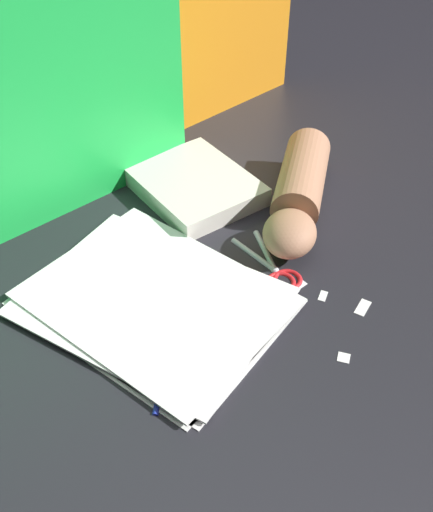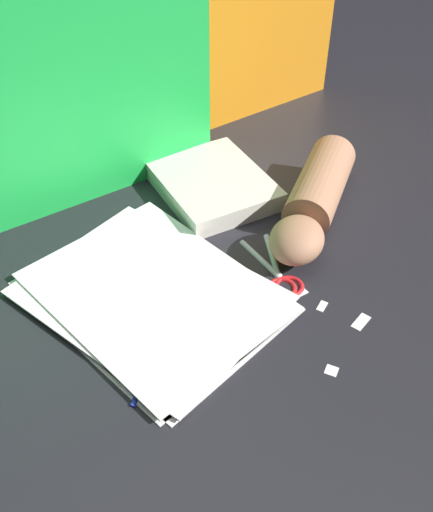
% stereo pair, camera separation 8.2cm
% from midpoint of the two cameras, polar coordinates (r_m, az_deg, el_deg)
% --- Properties ---
extents(ground_plane, '(6.00, 6.00, 0.00)m').
position_cam_midpoint_polar(ground_plane, '(0.87, 5.41, -2.60)').
color(ground_plane, black).
extents(backdrop_panel_center, '(0.74, 0.16, 0.52)m').
position_cam_midpoint_polar(backdrop_panel_center, '(1.09, -1.76, 23.04)').
color(backdrop_panel_center, orange).
rests_on(backdrop_panel_center, ground_plane).
extents(paper_stack, '(0.29, 0.36, 0.01)m').
position_cam_midpoint_polar(paper_stack, '(0.84, -3.39, -3.85)').
color(paper_stack, white).
rests_on(paper_stack, ground_plane).
extents(book_closed, '(0.22, 0.25, 0.03)m').
position_cam_midpoint_polar(book_closed, '(1.03, 1.94, 6.73)').
color(book_closed, silver).
rests_on(book_closed, ground_plane).
extents(scissors, '(0.11, 0.14, 0.01)m').
position_cam_midpoint_polar(scissors, '(0.88, 8.58, -1.83)').
color(scissors, silver).
rests_on(scissors, ground_plane).
extents(hand_forearm, '(0.31, 0.19, 0.08)m').
position_cam_midpoint_polar(hand_forearm, '(0.98, 11.70, 5.24)').
color(hand_forearm, '#A87556').
rests_on(hand_forearm, ground_plane).
extents(paper_scrap_near, '(0.02, 0.01, 0.00)m').
position_cam_midpoint_polar(paper_scrap_near, '(0.87, 10.82, -3.57)').
color(paper_scrap_near, white).
rests_on(paper_scrap_near, ground_plane).
extents(paper_scrap_mid, '(0.02, 0.02, 0.00)m').
position_cam_midpoint_polar(paper_scrap_mid, '(0.86, 12.77, -4.80)').
color(paper_scrap_mid, white).
rests_on(paper_scrap_mid, ground_plane).
extents(paper_scrap_far, '(0.03, 0.02, 0.00)m').
position_cam_midpoint_polar(paper_scrap_far, '(0.85, 16.34, -6.16)').
color(paper_scrap_far, white).
rests_on(paper_scrap_far, ground_plane).
extents(paper_scrap_side, '(0.02, 0.02, 0.00)m').
position_cam_midpoint_polar(paper_scrap_side, '(0.78, 13.92, -10.69)').
color(paper_scrap_side, white).
rests_on(paper_scrap_side, ground_plane).
extents(pen, '(0.11, 0.07, 0.01)m').
position_cam_midpoint_polar(pen, '(0.76, -3.39, -10.47)').
color(pen, '#2333B2').
rests_on(pen, ground_plane).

